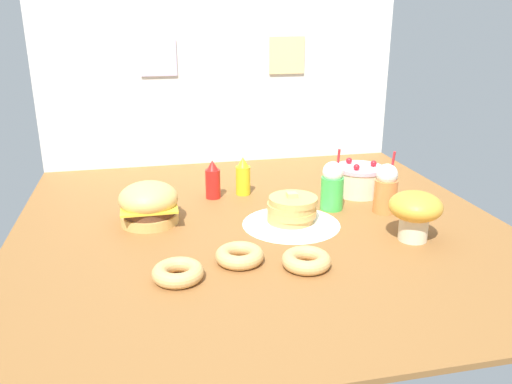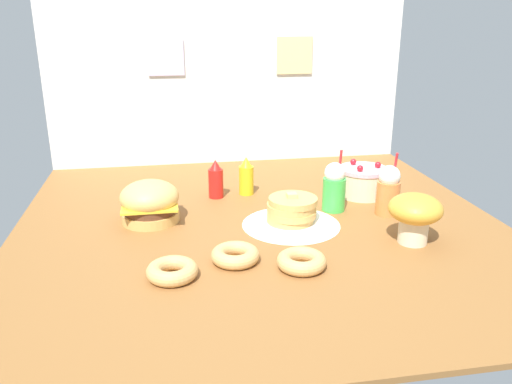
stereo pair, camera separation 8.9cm
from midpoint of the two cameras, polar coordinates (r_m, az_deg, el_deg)
name	(u,v)px [view 2 (the right image)]	position (r m, az deg, el deg)	size (l,w,h in m)	color
ground_plane	(261,226)	(2.25, 1.69, -3.83)	(2.09, 2.08, 0.02)	brown
back_wall	(229,82)	(3.12, -2.13, 11.98)	(2.09, 0.04, 0.96)	silver
doily_mat	(291,224)	(2.25, 5.01, -3.59)	(0.42, 0.42, 0.00)	white
burger	(150,202)	(2.29, -10.54, -1.12)	(0.26, 0.26, 0.18)	#DBA859
pancake_stack	(291,213)	(2.22, 5.07, -2.29)	(0.33, 0.33, 0.14)	white
layer_cake	(363,181)	(2.64, 12.62, 1.15)	(0.24, 0.24, 0.18)	beige
ketchup_bottle	(216,180)	(2.55, -3.46, 1.31)	(0.07, 0.07, 0.19)	red
mustard_bottle	(247,177)	(2.59, 0.00, 1.65)	(0.07, 0.07, 0.19)	yellow
cream_soda_cup	(334,187)	(2.40, 9.68, 0.55)	(0.11, 0.11, 0.29)	green
orange_float_cup	(388,190)	(2.41, 15.41, 0.17)	(0.11, 0.11, 0.29)	orange
donut_pink_glaze	(172,270)	(1.82, -7.83, -8.58)	(0.18, 0.18, 0.05)	tan
donut_chocolate	(235,255)	(1.91, -0.97, -6.94)	(0.18, 0.18, 0.05)	tan
donut_vanilla	(302,261)	(1.88, 6.41, -7.56)	(0.18, 0.18, 0.05)	tan
mushroom_stool	(415,213)	(2.13, 18.28, -2.24)	(0.21, 0.21, 0.20)	beige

